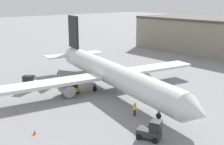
# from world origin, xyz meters

# --- Properties ---
(ground_plane) EXTENTS (400.00, 400.00, 0.00)m
(ground_plane) POSITION_xyz_m (0.00, 0.00, 0.00)
(ground_plane) COLOR gray
(airplane) EXTENTS (41.46, 35.56, 11.79)m
(airplane) POSITION_xyz_m (-1.02, 0.20, 3.15)
(airplane) COLOR silver
(airplane) RESTS_ON ground_plane
(ground_crew_worker) EXTENTS (0.41, 0.41, 1.85)m
(ground_crew_worker) POSITION_xyz_m (9.56, -4.20, 0.99)
(ground_crew_worker) COLOR #1E2338
(ground_crew_worker) RESTS_ON ground_plane
(baggage_tug) EXTENTS (2.98, 2.53, 2.32)m
(baggage_tug) POSITION_xyz_m (15.32, -7.40, 1.03)
(baggage_tug) COLOR #2D2D33
(baggage_tug) RESTS_ON ground_plane
(belt_loader_truck) EXTENTS (3.18, 3.25, 2.58)m
(belt_loader_truck) POSITION_xyz_m (-10.28, -9.95, 1.19)
(belt_loader_truck) COLOR beige
(belt_loader_truck) RESTS_ON ground_plane
(pushback_tug) EXTENTS (3.98, 3.18, 2.09)m
(pushback_tug) POSITION_xyz_m (-4.46, -5.11, 0.97)
(pushback_tug) COLOR yellow
(pushback_tug) RESTS_ON ground_plane
(safety_cone_near) EXTENTS (0.36, 0.36, 0.55)m
(safety_cone_near) POSITION_xyz_m (-1.71, -15.93, 0.28)
(safety_cone_near) COLOR #EF590F
(safety_cone_near) RESTS_ON ground_plane
(safety_cone_far) EXTENTS (0.36, 0.36, 0.55)m
(safety_cone_far) POSITION_xyz_m (5.72, -16.78, 0.28)
(safety_cone_far) COLOR #EF590F
(safety_cone_far) RESTS_ON ground_plane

